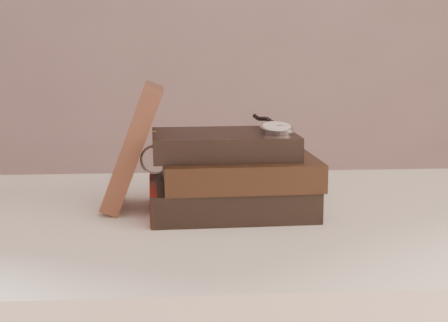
{
  "coord_description": "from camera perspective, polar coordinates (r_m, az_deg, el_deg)",
  "views": [
    {
      "loc": [
        -0.05,
        -0.55,
        0.99
      ],
      "look_at": [
        0.01,
        0.36,
        0.82
      ],
      "focal_mm": 52.63,
      "sensor_mm": 36.0,
      "label": 1
    }
  ],
  "objects": [
    {
      "name": "table",
      "position": [
        0.96,
        -0.77,
        -9.95
      ],
      "size": [
        1.0,
        0.6,
        0.75
      ],
      "color": "white",
      "rests_on": "ground"
    },
    {
      "name": "book_stack",
      "position": [
        0.93,
        0.7,
        -1.29
      ],
      "size": [
        0.24,
        0.17,
        0.12
      ],
      "color": "black",
      "rests_on": "table"
    },
    {
      "name": "journal",
      "position": [
        0.96,
        -7.94,
        1.3
      ],
      "size": [
        0.09,
        0.12,
        0.18
      ],
      "primitive_type": "cube",
      "rotation": [
        0.0,
        0.37,
        0.02
      ],
      "color": "#422419",
      "rests_on": "table"
    },
    {
      "name": "pocket_watch",
      "position": [
        0.92,
        4.49,
        2.91
      ],
      "size": [
        0.05,
        0.15,
        0.02
      ],
      "color": "silver",
      "rests_on": "book_stack"
    },
    {
      "name": "eyeglasses",
      "position": [
        1.0,
        -4.56,
        0.17
      ],
      "size": [
        0.1,
        0.11,
        0.05
      ],
      "color": "silver",
      "rests_on": "book_stack"
    }
  ]
}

